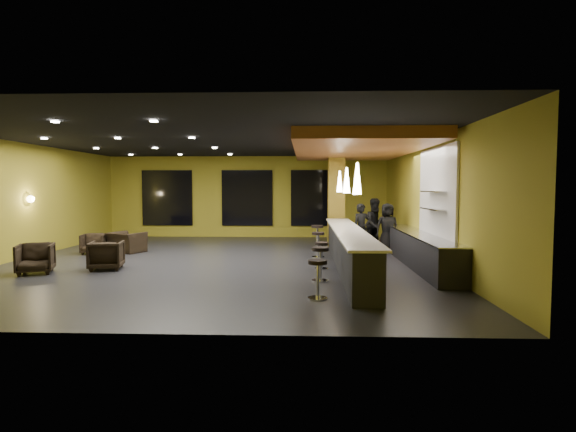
{
  "coord_description": "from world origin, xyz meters",
  "views": [
    {
      "loc": [
        2.51,
        -12.9,
        2.16
      ],
      "look_at": [
        2.0,
        0.5,
        1.3
      ],
      "focal_mm": 28.0,
      "sensor_mm": 36.0,
      "label": 1
    }
  ],
  "objects_px": {
    "bar_counter": "(348,250)",
    "staff_b": "(376,225)",
    "bar_stool_0": "(318,274)",
    "bar_stool_1": "(320,260)",
    "prep_counter": "(419,250)",
    "armchair_a": "(35,258)",
    "pendant_0": "(357,179)",
    "armchair_b": "(106,255)",
    "bar_stool_2": "(322,252)",
    "armchair_d": "(127,242)",
    "bar_stool_3": "(318,241)",
    "column": "(336,198)",
    "staff_a": "(362,228)",
    "staff_c": "(387,228)",
    "pendant_1": "(347,180)",
    "bar_stool_4": "(317,234)",
    "pendant_2": "(340,182)",
    "armchair_c": "(93,244)"
  },
  "relations": [
    {
      "from": "bar_counter",
      "to": "staff_b",
      "type": "bearing_deg",
      "value": 69.52
    },
    {
      "from": "bar_counter",
      "to": "staff_b",
      "type": "xyz_separation_m",
      "value": [
        1.26,
        3.38,
        0.39
      ]
    },
    {
      "from": "bar_stool_0",
      "to": "bar_stool_1",
      "type": "height_order",
      "value": "bar_stool_1"
    },
    {
      "from": "prep_counter",
      "to": "bar_stool_0",
      "type": "bearing_deg",
      "value": -127.1
    },
    {
      "from": "prep_counter",
      "to": "bar_stool_1",
      "type": "distance_m",
      "value": 3.54
    },
    {
      "from": "armchair_a",
      "to": "pendant_0",
      "type": "bearing_deg",
      "value": -28.67
    },
    {
      "from": "armchair_b",
      "to": "bar_stool_0",
      "type": "distance_m",
      "value": 6.21
    },
    {
      "from": "bar_stool_2",
      "to": "armchair_b",
      "type": "bearing_deg",
      "value": -177.52
    },
    {
      "from": "armchair_d",
      "to": "bar_stool_3",
      "type": "xyz_separation_m",
      "value": [
        6.32,
        -0.85,
        0.17
      ]
    },
    {
      "from": "pendant_0",
      "to": "bar_stool_2",
      "type": "height_order",
      "value": "pendant_0"
    },
    {
      "from": "prep_counter",
      "to": "armchair_d",
      "type": "xyz_separation_m",
      "value": [
        -9.06,
        2.19,
        -0.09
      ]
    },
    {
      "from": "column",
      "to": "staff_a",
      "type": "bearing_deg",
      "value": -66.19
    },
    {
      "from": "column",
      "to": "bar_stool_2",
      "type": "height_order",
      "value": "column"
    },
    {
      "from": "staff_b",
      "to": "armchair_a",
      "type": "distance_m",
      "value": 10.17
    },
    {
      "from": "staff_b",
      "to": "staff_c",
      "type": "xyz_separation_m",
      "value": [
        0.34,
        -0.3,
        -0.08
      ]
    },
    {
      "from": "armchair_b",
      "to": "bar_stool_3",
      "type": "xyz_separation_m",
      "value": [
        5.62,
        2.22,
        0.12
      ]
    },
    {
      "from": "pendant_1",
      "to": "bar_stool_0",
      "type": "distance_m",
      "value": 4.35
    },
    {
      "from": "bar_counter",
      "to": "pendant_1",
      "type": "xyz_separation_m",
      "value": [
        0.0,
        0.5,
        1.85
      ]
    },
    {
      "from": "armchair_b",
      "to": "bar_stool_4",
      "type": "xyz_separation_m",
      "value": [
        5.64,
        3.91,
        0.17
      ]
    },
    {
      "from": "pendant_2",
      "to": "bar_stool_1",
      "type": "xyz_separation_m",
      "value": [
        -0.79,
        -4.68,
        -1.85
      ]
    },
    {
      "from": "pendant_2",
      "to": "staff_a",
      "type": "relative_size",
      "value": 0.43
    },
    {
      "from": "pendant_2",
      "to": "bar_stool_0",
      "type": "xyz_separation_m",
      "value": [
        -0.89,
        -6.33,
        -1.86
      ]
    },
    {
      "from": "bar_stool_3",
      "to": "pendant_2",
      "type": "bearing_deg",
      "value": 57.74
    },
    {
      "from": "pendant_0",
      "to": "staff_c",
      "type": "height_order",
      "value": "pendant_0"
    },
    {
      "from": "bar_counter",
      "to": "column",
      "type": "distance_m",
      "value": 4.77
    },
    {
      "from": "prep_counter",
      "to": "staff_a",
      "type": "xyz_separation_m",
      "value": [
        -1.27,
        2.45,
        0.38
      ]
    },
    {
      "from": "pendant_0",
      "to": "bar_stool_1",
      "type": "xyz_separation_m",
      "value": [
        -0.79,
        0.32,
        -1.85
      ]
    },
    {
      "from": "pendant_2",
      "to": "staff_b",
      "type": "distance_m",
      "value": 1.97
    },
    {
      "from": "staff_a",
      "to": "pendant_0",
      "type": "bearing_deg",
      "value": -117.48
    },
    {
      "from": "pendant_0",
      "to": "bar_stool_0",
      "type": "xyz_separation_m",
      "value": [
        -0.89,
        -1.33,
        -1.86
      ]
    },
    {
      "from": "bar_stool_3",
      "to": "pendant_0",
      "type": "bearing_deg",
      "value": -79.14
    },
    {
      "from": "bar_stool_2",
      "to": "staff_a",
      "type": "bearing_deg",
      "value": 65.21
    },
    {
      "from": "bar_stool_2",
      "to": "bar_stool_0",
      "type": "bearing_deg",
      "value": -93.48
    },
    {
      "from": "bar_stool_1",
      "to": "bar_stool_4",
      "type": "distance_m",
      "value": 5.21
    },
    {
      "from": "bar_stool_2",
      "to": "staff_b",
      "type": "bearing_deg",
      "value": 60.9
    },
    {
      "from": "pendant_1",
      "to": "bar_counter",
      "type": "bearing_deg",
      "value": -90.0
    },
    {
      "from": "pendant_0",
      "to": "armchair_c",
      "type": "xyz_separation_m",
      "value": [
        -8.01,
        4.33,
        -2.02
      ]
    },
    {
      "from": "pendant_0",
      "to": "staff_a",
      "type": "xyz_separation_m",
      "value": [
        0.73,
        4.95,
        -1.54
      ]
    },
    {
      "from": "pendant_1",
      "to": "staff_b",
      "type": "relative_size",
      "value": 0.39
    },
    {
      "from": "armchair_a",
      "to": "bar_stool_4",
      "type": "bearing_deg",
      "value": 10.77
    },
    {
      "from": "armchair_d",
      "to": "bar_stool_4",
      "type": "bearing_deg",
      "value": -148.17
    },
    {
      "from": "prep_counter",
      "to": "bar_stool_3",
      "type": "distance_m",
      "value": 3.04
    },
    {
      "from": "bar_stool_4",
      "to": "armchair_b",
      "type": "bearing_deg",
      "value": -145.28
    },
    {
      "from": "staff_b",
      "to": "bar_stool_0",
      "type": "xyz_separation_m",
      "value": [
        -2.16,
        -6.71,
        -0.41
      ]
    },
    {
      "from": "pendant_0",
      "to": "staff_b",
      "type": "height_order",
      "value": "pendant_0"
    },
    {
      "from": "bar_counter",
      "to": "pendant_2",
      "type": "bearing_deg",
      "value": 90.0
    },
    {
      "from": "armchair_a",
      "to": "bar_stool_0",
      "type": "relative_size",
      "value": 1.09
    },
    {
      "from": "pendant_0",
      "to": "bar_counter",
      "type": "bearing_deg",
      "value": 90.0
    },
    {
      "from": "bar_counter",
      "to": "bar_stool_4",
      "type": "xyz_separation_m",
      "value": [
        -0.72,
        3.52,
        0.05
      ]
    },
    {
      "from": "bar_stool_0",
      "to": "staff_b",
      "type": "bearing_deg",
      "value": 72.17
    }
  ]
}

